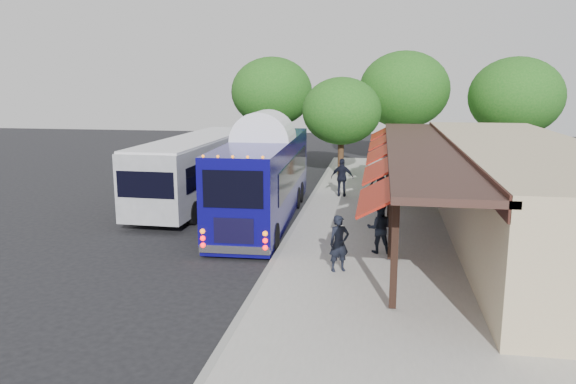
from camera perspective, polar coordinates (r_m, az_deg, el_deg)
The scene contains 15 objects.
ground at distance 18.86m, azimuth -1.32°, elevation -6.82°, with size 90.00×90.00×0.00m, color black.
sidewalk at distance 22.43m, azimuth 13.32°, elevation -3.96°, with size 10.00×40.00×0.15m, color #9E9B93.
curb at distance 22.61m, azimuth 0.69°, elevation -3.52°, with size 0.20×40.00×0.16m, color gray.
station_shelter at distance 22.55m, azimuth 22.13°, elevation 0.20°, with size 8.15×20.00×3.60m.
coach_bus at distance 23.65m, azimuth -2.45°, elevation 1.83°, with size 2.77×11.57×3.67m.
city_bus at distance 27.39m, azimuth -9.04°, elevation 2.56°, with size 2.90×11.92×3.18m.
ped_a at distance 17.10m, azimuth 5.21°, elevation -5.23°, with size 0.63×0.41×1.73m, color black.
ped_b at distance 19.08m, azimuth 9.25°, elevation -3.66°, with size 0.81×0.63×1.68m, color black.
ped_c at distance 27.99m, azimuth 5.53°, elevation 1.47°, with size 1.11×0.46×1.90m, color black.
ped_d at distance 27.47m, azimuth 9.35°, elevation 0.95°, with size 1.09×0.62×1.68m, color black.
sign_board at distance 21.39m, azimuth 9.09°, elevation -2.29°, with size 0.07×0.50×1.09m.
tree_left at distance 33.95m, azimuth 5.46°, elevation 8.18°, with size 4.72×4.72×6.04m.
tree_mid at distance 39.30m, azimuth 11.73°, elevation 10.14°, with size 6.09×6.09×7.79m.
tree_right at distance 37.38m, azimuth 22.12°, elevation 8.95°, with size 5.67×5.67×7.26m.
tree_far at distance 41.05m, azimuth -1.64°, elevation 10.13°, with size 5.85×5.85×7.49m.
Camera 1 is at (3.35, -17.60, 5.89)m, focal length 35.00 mm.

